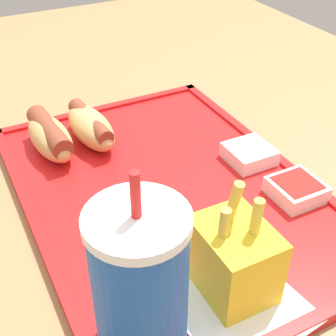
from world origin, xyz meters
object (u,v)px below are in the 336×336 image
at_px(sauce_cup_mayo, 249,153).
at_px(sauce_cup_ketchup, 296,189).
at_px(soda_cup, 140,284).
at_px(fries_carton, 234,259).
at_px(hot_dog_near, 91,126).
at_px(hot_dog_far, 50,136).

distance_m(sauce_cup_mayo, sauce_cup_ketchup, 0.08).
height_order(soda_cup, fries_carton, soda_cup).
bearing_deg(hot_dog_near, fries_carton, -174.72).
distance_m(hot_dog_far, sauce_cup_ketchup, 0.31).
distance_m(fries_carton, sauce_cup_ketchup, 0.16).
bearing_deg(fries_carton, soda_cup, 97.75).
relative_size(hot_dog_near, sauce_cup_mayo, 2.11).
bearing_deg(sauce_cup_ketchup, hot_dog_far, 45.17).
bearing_deg(hot_dog_near, sauce_cup_ketchup, -142.91).
distance_m(hot_dog_far, sauce_cup_mayo, 0.25).
xyz_separation_m(hot_dog_far, hot_dog_near, (0.00, -0.05, -0.00)).
xyz_separation_m(hot_dog_far, fries_carton, (-0.29, -0.08, 0.01)).
height_order(fries_carton, sauce_cup_mayo, fries_carton).
height_order(hot_dog_near, sauce_cup_mayo, hot_dog_near).
xyz_separation_m(soda_cup, hot_dog_far, (0.30, -0.01, -0.04)).
bearing_deg(hot_dog_near, sauce_cup_mayo, -130.04).
xyz_separation_m(hot_dog_near, sauce_cup_mayo, (-0.13, -0.16, -0.01)).
bearing_deg(hot_dog_near, hot_dog_far, 90.00).
xyz_separation_m(soda_cup, fries_carton, (0.01, -0.09, -0.03)).
bearing_deg(sauce_cup_mayo, hot_dog_near, 49.96).
bearing_deg(soda_cup, fries_carton, -82.25).
bearing_deg(sauce_cup_ketchup, hot_dog_near, 37.09).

